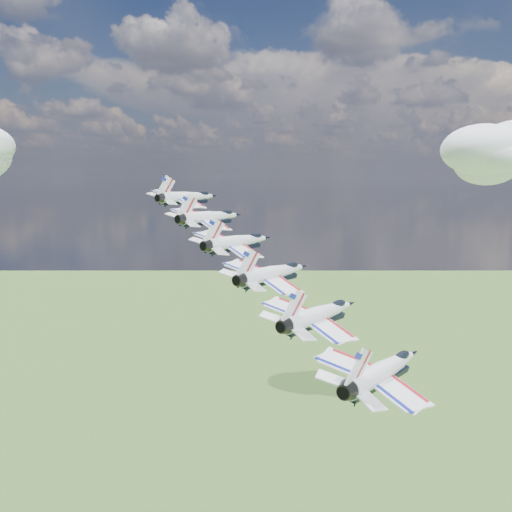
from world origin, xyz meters
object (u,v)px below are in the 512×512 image
at_px(jet_3, 275,273).
at_px(jet_4, 321,314).
at_px(jet_0, 189,197).
at_px(jet_2, 239,241).
at_px(jet_1, 212,217).
at_px(jet_5, 384,370).

relative_size(jet_3, jet_4, 1.00).
bearing_deg(jet_0, jet_3, -25.88).
height_order(jet_2, jet_4, jet_2).
xyz_separation_m(jet_0, jet_1, (9.26, -8.48, -3.17)).
height_order(jet_1, jet_3, jet_1).
bearing_deg(jet_1, jet_2, -25.88).
relative_size(jet_1, jet_4, 1.00).
bearing_deg(jet_2, jet_5, -25.88).
height_order(jet_1, jet_4, jet_1).
height_order(jet_1, jet_5, jet_1).
relative_size(jet_2, jet_5, 1.00).
bearing_deg(jet_5, jet_3, 154.12).
distance_m(jet_1, jet_4, 38.85).
bearing_deg(jet_2, jet_4, -25.88).
xyz_separation_m(jet_4, jet_5, (9.26, -8.48, -3.17)).
bearing_deg(jet_3, jet_4, -25.88).
bearing_deg(jet_1, jet_3, -25.88).
xyz_separation_m(jet_1, jet_3, (18.52, -16.95, -6.34)).
xyz_separation_m(jet_0, jet_3, (27.78, -25.43, -9.51)).
xyz_separation_m(jet_2, jet_3, (9.26, -8.48, -3.17)).
relative_size(jet_1, jet_5, 1.00).
height_order(jet_4, jet_5, jet_4).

